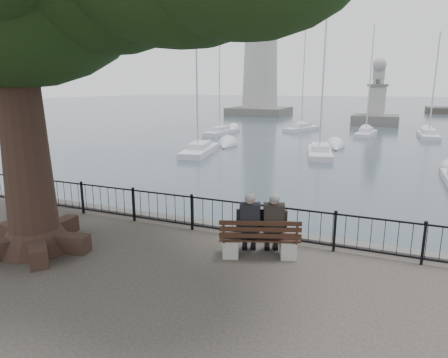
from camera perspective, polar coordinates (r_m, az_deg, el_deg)
The scene contains 13 objects.
harbor at distance 11.93m, azimuth 0.94°, elevation -9.36°, with size 260.00×260.00×1.20m.
railing at distance 11.12m, azimuth 0.00°, elevation -5.23°, with size 22.06×0.06×1.00m.
bench at distance 9.81m, azimuth 5.08°, elevation -9.13°, with size 2.01×1.20×1.02m.
person_left at distance 9.77m, azimuth 3.67°, elevation -6.77°, with size 0.65×0.88×1.61m.
person_right at distance 9.79m, azimuth 7.01°, elevation -6.79°, with size 0.65×0.88×1.61m.
lighthouse at distance 73.07m, azimuth 5.30°, elevation 19.13°, with size 9.87×9.87×30.24m.
lion_monument at distance 57.28m, azimuth 20.91°, elevation 9.40°, with size 5.82×5.82×8.63m.
sailboat_a at distance 30.70m, azimuth -3.49°, elevation 4.25°, with size 2.81×6.31×11.67m.
sailboat_b at distance 30.58m, azimuth 13.54°, elevation 3.89°, with size 2.77×6.13×11.74m.
sailboat_e at distance 43.03m, azimuth -0.46°, elevation 6.87°, with size 1.85×5.67×12.26m.
sailboat_f at distance 44.54m, azimuth 19.63°, elevation 6.30°, with size 2.08×5.43×11.16m.
sailboat_g at distance 45.07m, azimuth 27.15°, elevation 5.65°, with size 1.88×5.98×10.26m.
sailboat_h at distance 47.40m, azimuth 11.05°, elevation 7.26°, with size 3.50×5.48×13.12m.
Camera 1 is at (4.08, -7.23, 4.07)m, focal length 32.00 mm.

